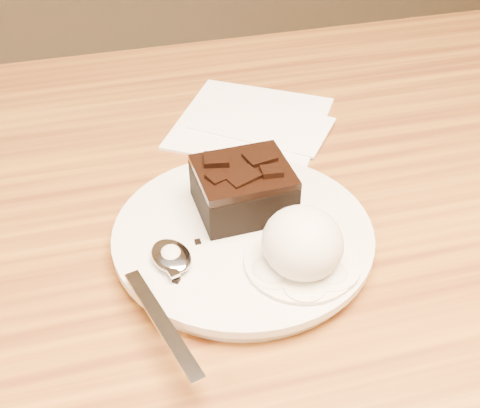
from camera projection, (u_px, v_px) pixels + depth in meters
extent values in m
cylinder|color=silver|center=(243.00, 238.00, 0.56)|extent=(0.23, 0.23, 0.02)
cube|color=black|center=(243.00, 191.00, 0.56)|extent=(0.08, 0.07, 0.04)
ellipsoid|color=white|center=(303.00, 243.00, 0.50)|extent=(0.07, 0.07, 0.05)
cylinder|color=white|center=(301.00, 263.00, 0.52)|extent=(0.09, 0.09, 0.00)
cube|color=white|center=(251.00, 122.00, 0.72)|extent=(0.22, 0.22, 0.01)
cube|color=black|center=(176.00, 280.00, 0.50)|extent=(0.01, 0.01, 0.00)
cube|color=black|center=(198.00, 242.00, 0.54)|extent=(0.01, 0.01, 0.00)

